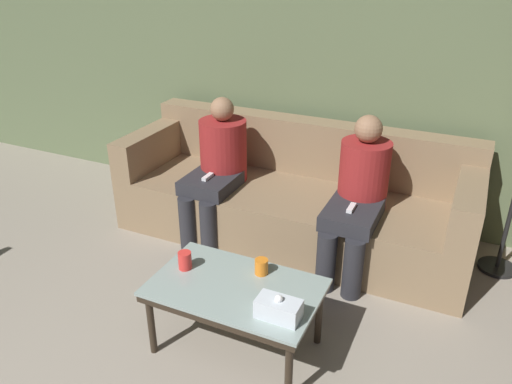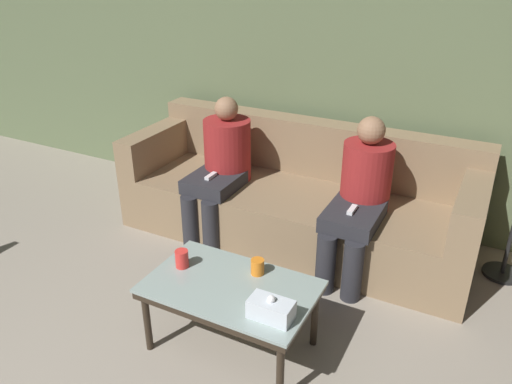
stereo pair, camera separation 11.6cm
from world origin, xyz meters
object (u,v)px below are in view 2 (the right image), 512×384
Objects in this scene: couch at (297,199)px; cup_near_right at (182,259)px; cup_near_left at (257,267)px; tissue_box at (271,309)px; coffee_table at (231,292)px; seated_person_mid_left at (360,194)px; seated_person_left_end at (221,163)px.

cup_near_right is at bearing -97.13° from couch.
tissue_box is (0.23, -0.30, 0.01)m from cup_near_left.
tissue_box reaches higher than cup_near_left.
tissue_box is (0.31, -0.14, 0.10)m from coffee_table.
couch reaches higher than cup_near_right.
couch is at bearing 102.20° from cup_near_left.
seated_person_mid_left is at bearing 71.01° from coffee_table.
seated_person_mid_left reaches higher than couch.
coffee_table is 1.34m from seated_person_left_end.
coffee_table is at bearing -4.83° from cup_near_right.
coffee_table is 10.15× the size of cup_near_left.
couch is 1.31m from cup_near_right.
coffee_table is 0.35m from cup_near_right.
coffee_table is at bearing -82.64° from couch.
couch is at bearing 157.40° from seated_person_mid_left.
coffee_table is 0.35m from tissue_box.
tissue_box is at bearing -93.23° from seated_person_mid_left.
cup_near_left is 0.87× the size of cup_near_right.
couch reaches higher than coffee_table.
cup_near_right is 0.47× the size of tissue_box.
cup_near_left is at bearing -107.68° from seated_person_mid_left.
couch is at bearing 82.87° from cup_near_right.
seated_person_mid_left is at bearing -22.60° from couch.
seated_person_left_end is (-0.38, 1.09, 0.11)m from cup_near_right.
couch is 29.41× the size of cup_near_left.
couch is at bearing 20.66° from seated_person_left_end.
cup_near_left is 0.37m from tissue_box.
coffee_table is at bearing -108.99° from seated_person_mid_left.
tissue_box is 1.62m from seated_person_left_end.
coffee_table is 8.80× the size of cup_near_right.
couch reaches higher than tissue_box.
seated_person_mid_left is (0.30, 0.93, 0.11)m from cup_near_left.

